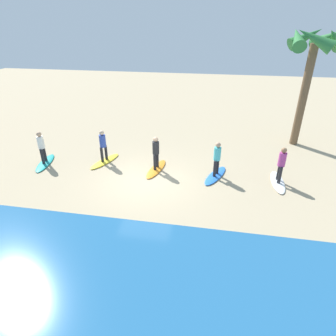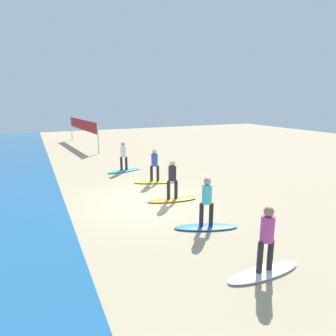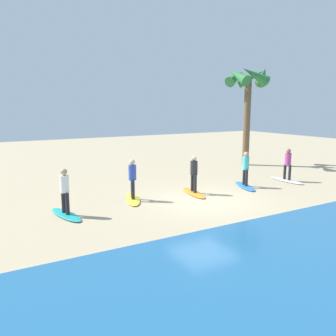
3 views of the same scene
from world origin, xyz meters
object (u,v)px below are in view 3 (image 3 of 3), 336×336
Objects in this scene: surfboard_yellow at (133,199)px; surfboard_teal at (66,215)px; surfboard_white at (287,180)px; surfer_blue at (246,166)px; palm_tree at (248,85)px; surfer_orange at (194,171)px; surfboard_orange at (194,193)px; surfer_yellow at (132,176)px; surfer_white at (288,162)px; surfboard_blue at (245,186)px; surfer_teal at (65,188)px.

surfboard_yellow and surfboard_teal have the same top height.
surfer_blue reaches higher than surfboard_white.
surfboard_teal is 0.32× the size of palm_tree.
surfer_orange reaches higher than surfboard_teal.
surfboard_yellow is at bearing 23.17° from palm_tree.
surfer_blue is 0.78× the size of surfboard_orange.
surfer_yellow reaches higher than surfboard_orange.
surfboard_yellow is (2.81, -0.37, -0.99)m from surfer_orange.
surfboard_white is at bearing 177.25° from surfer_orange.
surfer_white is 5.78m from surfboard_orange.
surfboard_teal is at bearing -56.72° from surfboard_yellow.
surfboard_blue is at bearing 47.60° from palm_tree.
surfboard_orange is at bearing -90.00° from surfer_orange.
surfer_blue is at bearing 176.69° from surfer_orange.
surfer_blue reaches higher than surfboard_orange.
surfboard_blue is 8.72m from surfer_teal.
surfboard_orange is 5.77m from surfboard_teal.
surfboard_yellow is (8.50, -0.65, -0.99)m from surfer_white.
surfer_blue is 7.82m from palm_tree.
palm_tree reaches higher than surfer_blue.
surfer_teal reaches higher than surfboard_yellow.
surfer_white is at bearing 175.65° from surfer_yellow.
surfboard_yellow is 0.99m from surfer_yellow.
surfer_blue is 1.00× the size of surfer_teal.
surfer_yellow and surfer_teal have the same top height.
surfer_white is 0.78× the size of surfboard_orange.
surfboard_yellow is 1.28× the size of surfer_yellow.
surfboard_blue is 3.06m from surfer_orange.
surfboard_blue is 2.90m from surfboard_orange.
surfer_orange is at bearing -92.74° from surfboard_white.
surfer_blue is 0.78× the size of surfboard_yellow.
palm_tree is at bearing 161.49° from surfboard_white.
surfer_white is at bearing -179.61° from surfer_teal.
surfboard_blue and surfboard_orange have the same top height.
surfboard_white is at bearing 175.65° from surfer_yellow.
surfboard_yellow is at bearing -87.59° from surfboard_orange.
surfer_blue is 1.00× the size of surfer_orange.
surfer_yellow reaches higher than surfboard_yellow.
surfer_yellow is at bearing -7.56° from surfer_orange.
surfer_white is at bearing -179.99° from surfboard_white.
surfboard_white is 1.28× the size of surfer_blue.
surfer_teal is at bearing 1.21° from surfer_blue.
surfer_white and surfer_blue have the same top height.
surfboard_orange is at bearing -3.31° from surfer_blue.
surfer_white is at bearing 105.13° from surfboard_yellow.
surfer_teal is (2.95, 0.72, 0.99)m from surfboard_yellow.
surfer_yellow reaches higher than surfboard_white.
surfboard_white is 1.28× the size of surfer_yellow.
surfer_orange is at bearing -3.31° from surfer_blue.
surfboard_blue is 1.00× the size of surfboard_orange.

